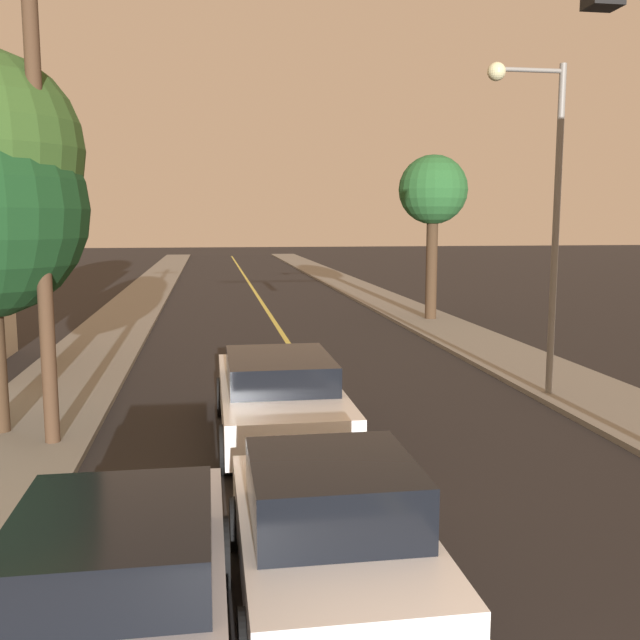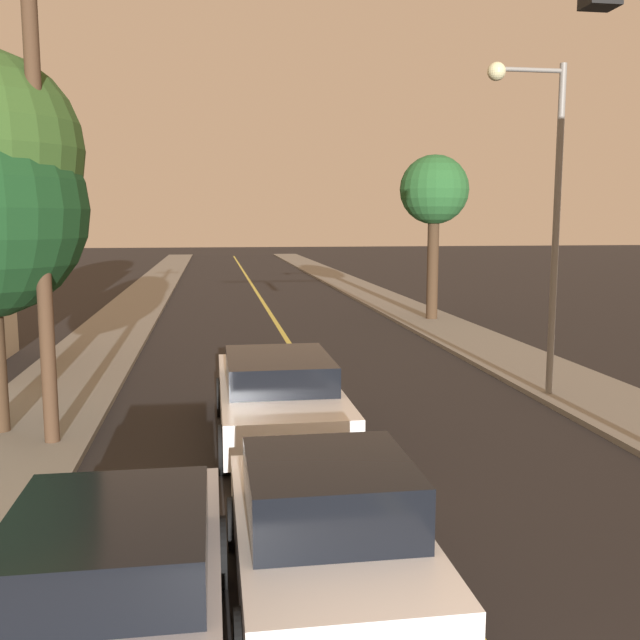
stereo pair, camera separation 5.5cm
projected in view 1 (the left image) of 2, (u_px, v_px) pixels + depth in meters
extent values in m
cube|color=black|center=(254.00, 291.00, 38.16)|extent=(8.69, 80.00, 0.01)
cube|color=#D1C14C|center=(254.00, 291.00, 38.16)|extent=(0.16, 76.00, 0.00)
cube|color=gray|center=(147.00, 291.00, 37.31)|extent=(2.50, 80.00, 0.12)
cube|color=gray|center=(356.00, 288.00, 39.00)|extent=(2.50, 80.00, 0.12)
cube|color=white|center=(330.00, 541.00, 7.04)|extent=(1.77, 3.84, 0.56)
cube|color=black|center=(332.00, 491.00, 6.81)|extent=(1.56, 1.73, 0.61)
cylinder|color=black|center=(239.00, 523.00, 8.11)|extent=(0.22, 0.61, 0.61)
cylinder|color=black|center=(383.00, 514.00, 8.37)|extent=(0.22, 0.61, 0.61)
cylinder|color=black|center=(450.00, 627.00, 6.04)|extent=(0.22, 0.61, 0.61)
cube|color=white|center=(278.00, 399.00, 12.18)|extent=(1.94, 5.19, 0.64)
cube|color=black|center=(279.00, 370.00, 11.90)|extent=(1.70, 2.33, 0.47)
cylinder|color=black|center=(223.00, 397.00, 13.66)|extent=(0.22, 0.75, 0.75)
cylinder|color=black|center=(317.00, 393.00, 13.93)|extent=(0.22, 0.75, 0.75)
cylinder|color=black|center=(227.00, 450.00, 10.51)|extent=(0.22, 0.75, 0.75)
cylinder|color=black|center=(349.00, 444.00, 10.79)|extent=(0.22, 0.75, 0.75)
cube|color=#A5A8B2|center=(118.00, 598.00, 5.81)|extent=(1.74, 4.22, 0.62)
cube|color=black|center=(113.00, 542.00, 5.56)|extent=(1.53, 1.90, 0.50)
cylinder|color=black|center=(50.00, 565.00, 7.00)|extent=(0.22, 0.73, 0.73)
cylinder|color=black|center=(219.00, 553.00, 7.25)|extent=(0.22, 0.73, 0.73)
cylinder|color=slate|center=(556.00, 233.00, 14.58)|extent=(0.14, 0.14, 6.70)
cylinder|color=slate|center=(530.00, 70.00, 14.03)|extent=(1.39, 0.09, 0.09)
sphere|color=beige|center=(496.00, 72.00, 13.93)|extent=(0.36, 0.36, 0.36)
cylinder|color=#422D1E|center=(40.00, 204.00, 11.18)|extent=(0.24, 0.24, 7.72)
cylinder|color=#3D2B1C|center=(432.00, 267.00, 26.24)|extent=(0.42, 0.42, 3.85)
sphere|color=#235628|center=(433.00, 190.00, 25.85)|extent=(2.50, 2.50, 2.50)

